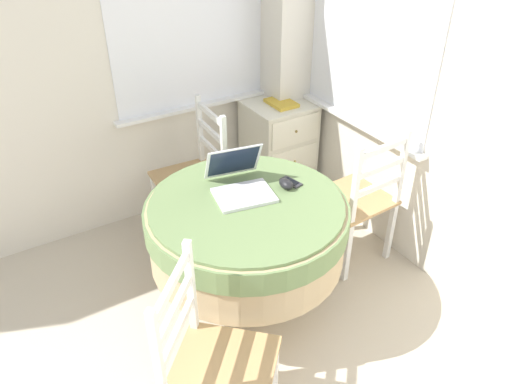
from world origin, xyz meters
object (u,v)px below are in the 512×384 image
object	(u,v)px
cell_phone	(291,182)
dining_chair_near_right_window	(358,200)
computer_mouse	(286,184)
dining_chair_camera_near	(212,365)
dining_chair_near_back_window	(194,176)
corner_cabinet	(278,148)
round_dining_table	(247,227)
book_on_cabinet	(281,103)
laptop	(240,183)

from	to	relation	value
cell_phone	dining_chair_near_right_window	size ratio (longest dim) A/B	0.14
computer_mouse	dining_chair_camera_near	size ratio (longest dim) A/B	0.11
cell_phone	dining_chair_near_back_window	world-z (taller)	dining_chair_near_back_window
corner_cabinet	dining_chair_near_right_window	bearing A→B (deg)	-92.27
round_dining_table	book_on_cabinet	world-z (taller)	book_on_cabinet
dining_chair_camera_near	dining_chair_near_right_window	bearing A→B (deg)	24.96
computer_mouse	book_on_cabinet	distance (m)	1.09
dining_chair_near_back_window	book_on_cabinet	xyz separation A→B (m)	(0.77, 0.12, 0.31)
round_dining_table	corner_cabinet	xyz separation A→B (m)	(0.85, 0.96, -0.19)
computer_mouse	dining_chair_camera_near	world-z (taller)	dining_chair_camera_near
dining_chair_near_right_window	dining_chair_camera_near	world-z (taller)	same
cell_phone	book_on_cabinet	size ratio (longest dim) A/B	0.59
round_dining_table	book_on_cabinet	xyz separation A→B (m)	(0.84, 0.93, 0.20)
round_dining_table	corner_cabinet	bearing A→B (deg)	48.59
cell_phone	dining_chair_near_right_window	bearing A→B (deg)	-2.61
computer_mouse	cell_phone	world-z (taller)	computer_mouse
dining_chair_near_right_window	book_on_cabinet	distance (m)	0.97
laptop	dining_chair_near_right_window	xyz separation A→B (m)	(0.78, -0.10, -0.33)
dining_chair_camera_near	computer_mouse	bearing A→B (deg)	38.28
round_dining_table	dining_chair_camera_near	distance (m)	0.82
book_on_cabinet	round_dining_table	bearing A→B (deg)	-132.26
round_dining_table	dining_chair_camera_near	bearing A→B (deg)	-130.97
computer_mouse	corner_cabinet	distance (m)	1.19
dining_chair_near_right_window	book_on_cabinet	size ratio (longest dim) A/B	4.11
cell_phone	dining_chair_near_back_window	distance (m)	0.86
laptop	dining_chair_near_back_window	xyz separation A→B (m)	(0.04, 0.70, -0.33)
laptop	dining_chair_near_right_window	size ratio (longest dim) A/B	0.43
cell_phone	computer_mouse	bearing A→B (deg)	-151.76
round_dining_table	cell_phone	bearing A→B (deg)	6.90
cell_phone	dining_chair_near_back_window	bearing A→B (deg)	107.11
dining_chair_near_back_window	corner_cabinet	size ratio (longest dim) A/B	1.24
dining_chair_near_back_window	dining_chair_camera_near	bearing A→B (deg)	-112.89
computer_mouse	corner_cabinet	xyz separation A→B (m)	(0.59, 0.95, -0.38)
computer_mouse	dining_chair_near_right_window	world-z (taller)	dining_chair_near_right_window
round_dining_table	laptop	world-z (taller)	laptop
dining_chair_near_back_window	laptop	bearing A→B (deg)	-93.39
cell_phone	corner_cabinet	xyz separation A→B (m)	(0.54, 0.93, -0.36)
dining_chair_near_back_window	dining_chair_near_right_window	distance (m)	1.09
laptop	computer_mouse	world-z (taller)	laptop
corner_cabinet	book_on_cabinet	xyz separation A→B (m)	(-0.01, -0.04, 0.39)
round_dining_table	dining_chair_near_right_window	distance (m)	0.82
computer_mouse	cell_phone	xyz separation A→B (m)	(0.05, 0.03, -0.02)
dining_chair_camera_near	corner_cabinet	world-z (taller)	dining_chair_camera_near
dining_chair_near_back_window	dining_chair_near_right_window	size ratio (longest dim) A/B	1.00
laptop	dining_chair_camera_near	xyz separation A→B (m)	(-0.56, -0.72, -0.33)
cell_phone	dining_chair_near_back_window	xyz separation A→B (m)	(-0.24, 0.77, -0.28)
dining_chair_camera_near	dining_chair_near_back_window	bearing A→B (deg)	67.11
cell_phone	book_on_cabinet	bearing A→B (deg)	58.98
cell_phone	dining_chair_near_right_window	world-z (taller)	dining_chair_near_right_window
cell_phone	corner_cabinet	distance (m)	1.13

